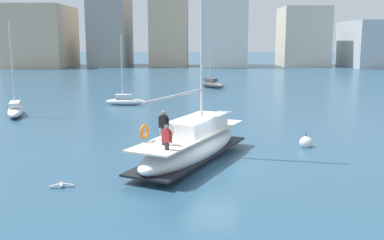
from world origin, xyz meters
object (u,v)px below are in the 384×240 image
Objects in this scene: mooring_buoy at (306,143)px; seagull at (62,185)px; moored_sloop_far at (212,84)px; moored_catamaran at (15,109)px; main_sailboat at (192,144)px; moored_sloop_near at (125,100)px.

seagull is at bearing -148.56° from mooring_buoy.
mooring_buoy is (4.33, -32.20, -0.29)m from moored_sloop_far.
mooring_buoy is at bearing -26.37° from moored_catamaran.
mooring_buoy reaches higher than seagull.
main_sailboat is 35.43m from moored_sloop_far.
moored_sloop_near is 6.74× the size of mooring_buoy.
moored_sloop_far is 6.08× the size of seagull.
moored_catamaran is at bearing -142.20° from moored_sloop_near.
moored_catamaran reaches higher than mooring_buoy.
main_sailboat is at bearing 37.69° from seagull.
mooring_buoy is (13.11, -16.70, -0.24)m from moored_sloop_near.
main_sailboat is 7.02m from seagull.
main_sailboat is at bearing -71.89° from moored_sloop_near.
moored_catamaran is (-8.02, -6.22, 0.08)m from moored_sloop_near.
main_sailboat is 7.36m from mooring_buoy.
mooring_buoy is at bearing -51.87° from moored_sloop_near.
seagull is 1.02× the size of mooring_buoy.
moored_sloop_near is 21.24m from mooring_buoy.
seagull is at bearing -87.68° from moored_sloop_near.
main_sailboat is 13.32× the size of mooring_buoy.
moored_sloop_far reaches higher than seagull.
moored_sloop_far is at bearing 97.66° from mooring_buoy.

